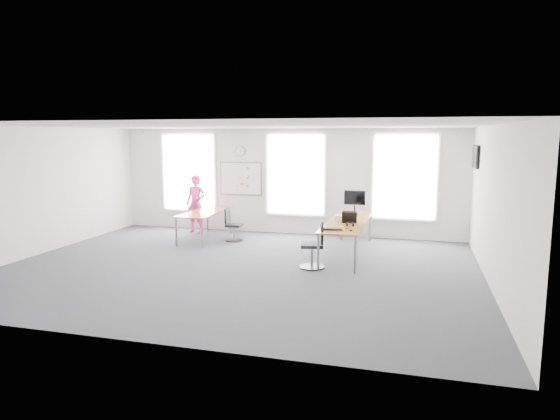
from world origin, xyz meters
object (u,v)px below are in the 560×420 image
(desk_left, at_px, (205,214))
(chair_left, at_px, (232,226))
(desk_right, at_px, (347,223))
(person, at_px, (196,204))
(chair_right, at_px, (315,247))
(monitor, at_px, (355,200))
(headphones, at_px, (350,224))
(keyboard, at_px, (331,229))

(desk_left, height_order, chair_left, chair_left)
(desk_right, bearing_deg, person, 161.49)
(person, bearing_deg, chair_right, -29.96)
(monitor, bearing_deg, desk_right, -89.16)
(chair_left, height_order, person, person)
(desk_left, bearing_deg, chair_right, -31.46)
(chair_right, distance_m, monitor, 2.57)
(desk_right, height_order, headphones, headphones)
(desk_right, bearing_deg, monitor, 87.64)
(keyboard, height_order, headphones, headphones)
(chair_left, bearing_deg, person, 55.98)
(person, bearing_deg, keyboard, -26.44)
(person, bearing_deg, headphones, -19.73)
(desk_right, bearing_deg, headphones, -77.89)
(desk_left, xyz_separation_m, keyboard, (3.78, -1.95, 0.12))
(headphones, height_order, monitor, monitor)
(desk_left, distance_m, headphones, 4.35)
(desk_right, height_order, keyboard, keyboard)
(desk_left, distance_m, chair_left, 0.84)
(chair_right, distance_m, person, 5.05)
(chair_left, distance_m, person, 1.69)
(monitor, bearing_deg, person, 176.65)
(desk_right, height_order, chair_right, chair_right)
(chair_left, relative_size, person, 0.53)
(desk_right, relative_size, keyboard, 7.16)
(desk_left, distance_m, person, 1.05)
(keyboard, relative_size, headphones, 2.74)
(chair_right, bearing_deg, desk_right, 148.90)
(chair_right, height_order, headphones, chair_right)
(headphones, distance_m, monitor, 1.75)
(chair_right, height_order, monitor, monitor)
(chair_left, bearing_deg, desk_left, 86.68)
(chair_right, bearing_deg, person, -137.09)
(keyboard, bearing_deg, chair_right, -165.45)
(headphones, xyz_separation_m, monitor, (-0.11, 1.72, 0.32))
(chair_left, height_order, keyboard, chair_left)
(chair_right, bearing_deg, keyboard, 105.53)
(keyboard, bearing_deg, desk_left, 140.23)
(keyboard, bearing_deg, chair_left, 134.35)
(chair_left, distance_m, monitor, 3.33)
(desk_right, xyz_separation_m, chair_left, (-3.18, 0.73, -0.37))
(headphones, bearing_deg, chair_right, -120.47)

